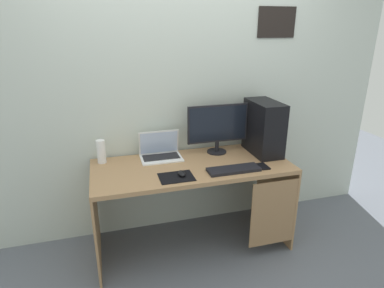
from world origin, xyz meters
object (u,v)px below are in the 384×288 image
at_px(cell_phone, 263,166).
at_px(speaker, 101,152).
at_px(pc_tower, 264,128).
at_px(laptop, 161,153).
at_px(monitor, 218,127).
at_px(mouse_left, 182,173).
at_px(keyboard, 234,169).

bearing_deg(cell_phone, speaker, 160.26).
height_order(pc_tower, laptop, pc_tower).
bearing_deg(laptop, cell_phone, -29.13).
distance_m(monitor, cell_phone, 0.53).
bearing_deg(mouse_left, speaker, 142.80).
relative_size(monitor, speaker, 2.80).
xyz_separation_m(speaker, cell_phone, (1.25, -0.45, -0.09)).
distance_m(monitor, mouse_left, 0.62).
xyz_separation_m(monitor, laptop, (-0.51, 0.02, -0.20)).
bearing_deg(pc_tower, cell_phone, -115.34).
bearing_deg(cell_phone, laptop, 150.87).
relative_size(laptop, cell_phone, 2.69).
bearing_deg(speaker, cell_phone, -19.74).
bearing_deg(speaker, laptop, -2.90).
distance_m(speaker, keyboard, 1.10).
bearing_deg(keyboard, cell_phone, 1.57).
bearing_deg(speaker, pc_tower, -6.44).
bearing_deg(mouse_left, laptop, 101.63).
height_order(monitor, cell_phone, monitor).
relative_size(pc_tower, keyboard, 1.11).
bearing_deg(mouse_left, keyboard, -2.74).
xyz_separation_m(laptop, mouse_left, (0.08, -0.41, -0.02)).
bearing_deg(monitor, keyboard, -91.34).
bearing_deg(mouse_left, pc_tower, 18.93).
xyz_separation_m(monitor, mouse_left, (-0.43, -0.39, -0.22)).
relative_size(monitor, laptop, 1.57).
distance_m(pc_tower, mouse_left, 0.89).
bearing_deg(speaker, monitor, -2.78).
xyz_separation_m(laptop, cell_phone, (0.76, -0.43, -0.04)).
height_order(monitor, keyboard, monitor).
xyz_separation_m(keyboard, mouse_left, (-0.42, 0.02, 0.01)).
height_order(pc_tower, cell_phone, pc_tower).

